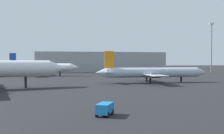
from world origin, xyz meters
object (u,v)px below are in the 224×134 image
airplane_distant (152,72)px  baggage_cart (105,108)px  airplane_far_left (40,67)px  light_mast_right (211,45)px

airplane_distant → baggage_cart: size_ratio=11.28×
airplane_distant → airplane_far_left: bearing=132.2°
airplane_distant → light_mast_right: size_ratio=1.28×
airplane_distant → light_mast_right: (45.78, 44.64, 10.57)m
airplane_far_left → baggage_cart: size_ratio=10.89×
airplane_far_left → light_mast_right: bearing=18.8°
baggage_cart → light_mast_right: (64.18, 81.48, 12.52)m
baggage_cart → airplane_far_left: bearing=-142.9°
airplane_far_left → light_mast_right: 78.91m
baggage_cart → light_mast_right: bearing=168.3°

